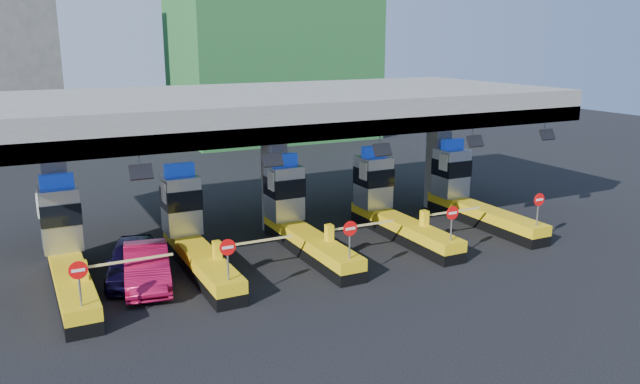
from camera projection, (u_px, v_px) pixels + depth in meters
name	position (u px, v px, depth m)	size (l,w,h in m)	color
ground	(300.00, 249.00, 28.87)	(120.00, 120.00, 0.00)	black
toll_canopy	(274.00, 110.00, 29.89)	(28.00, 12.09, 7.00)	slate
toll_lane_far_left	(66.00, 250.00, 24.40)	(4.43, 8.00, 4.16)	black
toll_lane_left	(191.00, 233.00, 26.59)	(4.43, 8.00, 4.16)	black
toll_lane_center	(298.00, 218.00, 28.77)	(4.43, 8.00, 4.16)	black
toll_lane_right	(389.00, 205.00, 30.96)	(4.43, 8.00, 4.16)	black
toll_lane_far_right	(468.00, 194.00, 33.15)	(4.43, 8.00, 4.16)	black
van	(133.00, 260.00, 25.03)	(1.90, 4.73, 1.61)	black
red_car	(147.00, 266.00, 24.40)	(1.67, 4.79, 1.58)	maroon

